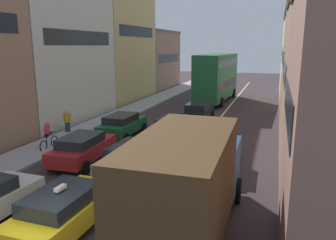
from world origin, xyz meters
name	(u,v)px	position (x,y,z in m)	size (l,w,h in m)	color
sidewalk_left	(125,113)	(-6.70, 20.00, 0.07)	(2.60, 64.00, 0.14)	#9E9E9E
lane_stripe_left	(178,117)	(-1.70, 20.00, 0.01)	(0.16, 60.00, 0.01)	silver
lane_stripe_right	(218,120)	(1.70, 20.00, 0.01)	(0.16, 60.00, 0.01)	silver
building_row_left	(71,43)	(-12.00, 20.33, 6.13)	(7.20, 43.90, 13.76)	#9E7556
building_row_right	(330,65)	(9.90, 22.87, 4.47)	(7.20, 43.90, 9.80)	beige
removalist_box_truck	(189,180)	(3.70, 2.80, 1.97)	(2.84, 7.75, 3.58)	navy
taxi_centre_lane_front	(65,209)	(-0.18, 1.91, 0.80)	(2.15, 4.34, 1.66)	yellow
sedan_centre_lane_second	(133,158)	(-0.18, 7.20, 0.80)	(2.30, 4.41, 1.49)	gray
wagon_left_lane_second	(83,148)	(-3.26, 7.82, 0.80)	(2.23, 4.38, 1.49)	#A51E1E
hatchback_centre_lane_third	(174,128)	(-0.08, 13.40, 0.80)	(2.07, 4.31, 1.49)	#B29319
sedan_left_lane_third	(122,124)	(-3.59, 13.15, 0.80)	(2.08, 4.31, 1.49)	#19592D
coupe_centre_lane_fourth	(198,111)	(0.18, 19.15, 0.80)	(2.11, 4.32, 1.49)	black
sedan_right_lane_behind_truck	(214,149)	(3.23, 9.78, 0.80)	(2.11, 4.33, 1.49)	silver
bus_mid_queue_primary	(217,75)	(-0.10, 28.98, 2.83)	(3.17, 10.61, 5.06)	#1E6033
cyclist_on_sidewalk	(48,135)	(-6.40, 9.13, 0.85)	(0.50, 1.73, 1.72)	black
pedestrian_near_kerb	(67,120)	(-7.45, 12.54, 0.95)	(0.46, 0.35, 1.66)	#262D47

